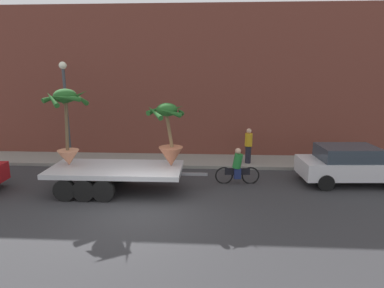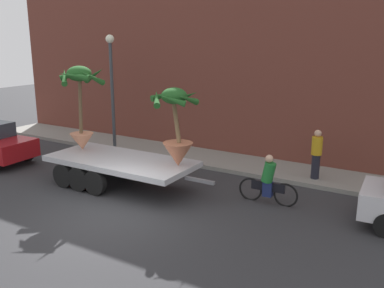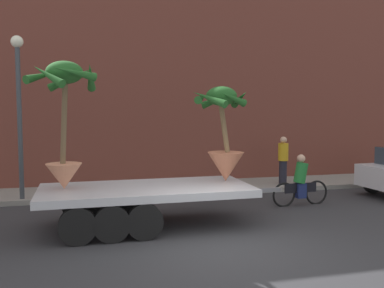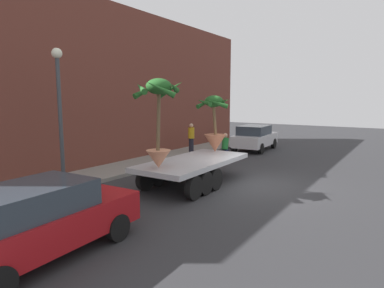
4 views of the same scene
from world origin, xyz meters
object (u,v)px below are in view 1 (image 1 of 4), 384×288
(parked_car, at_px, (350,164))
(street_lamp, at_px, (66,99))
(pedestrian_near_gate, at_px, (248,145))
(flatbed_trailer, at_px, (110,173))
(potted_palm_middle, at_px, (67,122))
(cyclist, at_px, (237,168))
(potted_palm_rear, at_px, (169,137))

(parked_car, bearing_deg, street_lamp, 171.30)
(pedestrian_near_gate, height_order, street_lamp, street_lamp)
(flatbed_trailer, xyz_separation_m, parked_car, (9.62, 1.47, 0.08))
(flatbed_trailer, relative_size, potted_palm_middle, 2.04)
(pedestrian_near_gate, bearing_deg, flatbed_trailer, -146.66)
(potted_palm_middle, bearing_deg, flatbed_trailer, -6.29)
(cyclist, bearing_deg, potted_palm_middle, -171.47)
(cyclist, bearing_deg, pedestrian_near_gate, 74.63)
(flatbed_trailer, relative_size, potted_palm_rear, 2.48)
(cyclist, relative_size, pedestrian_near_gate, 1.08)
(street_lamp, bearing_deg, potted_palm_middle, -66.20)
(potted_palm_rear, bearing_deg, parked_car, 9.26)
(flatbed_trailer, height_order, street_lamp, street_lamp)
(potted_palm_middle, xyz_separation_m, pedestrian_near_gate, (7.30, 3.58, -1.64))
(potted_palm_middle, relative_size, parked_car, 0.69)
(potted_palm_rear, xyz_separation_m, parked_car, (7.32, 1.19, -1.31))
(potted_palm_rear, distance_m, cyclist, 3.20)
(flatbed_trailer, bearing_deg, potted_palm_rear, 6.84)
(potted_palm_middle, bearing_deg, pedestrian_near_gate, 26.09)
(flatbed_trailer, height_order, cyclist, cyclist)
(potted_palm_middle, height_order, parked_car, potted_palm_middle)
(pedestrian_near_gate, bearing_deg, parked_car, -30.25)
(street_lamp, bearing_deg, potted_palm_rear, -30.47)
(potted_palm_middle, distance_m, street_lamp, 3.57)
(flatbed_trailer, height_order, potted_palm_rear, potted_palm_rear)
(parked_car, bearing_deg, flatbed_trailer, -171.31)
(pedestrian_near_gate, bearing_deg, potted_palm_middle, -153.91)
(flatbed_trailer, relative_size, pedestrian_near_gate, 3.53)
(flatbed_trailer, distance_m, parked_car, 9.73)
(flatbed_trailer, height_order, pedestrian_near_gate, pedestrian_near_gate)
(parked_car, distance_m, pedestrian_near_gate, 4.54)
(potted_palm_middle, relative_size, street_lamp, 0.61)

